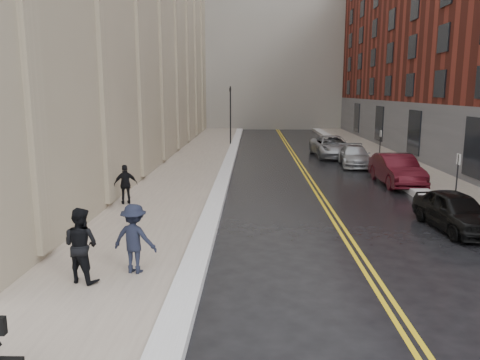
# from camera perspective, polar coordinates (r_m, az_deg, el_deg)

# --- Properties ---
(ground) EXTENTS (160.00, 160.00, 0.00)m
(ground) POSITION_cam_1_polar(r_m,az_deg,el_deg) (12.38, 4.51, -11.91)
(ground) COLOR black
(ground) RESTS_ON ground
(sidewalk_left) EXTENTS (4.00, 64.00, 0.15)m
(sidewalk_left) POSITION_cam_1_polar(r_m,az_deg,el_deg) (28.07, -6.38, 1.08)
(sidewalk_left) COLOR gray
(sidewalk_left) RESTS_ON ground
(sidewalk_right) EXTENTS (3.00, 64.00, 0.15)m
(sidewalk_right) POSITION_cam_1_polar(r_m,az_deg,el_deg) (29.43, 20.65, 0.90)
(sidewalk_right) COLOR gray
(sidewalk_right) RESTS_ON ground
(lane_stripe_a) EXTENTS (0.12, 64.00, 0.01)m
(lane_stripe_a) POSITION_cam_1_polar(r_m,az_deg,el_deg) (27.98, 7.72, 0.87)
(lane_stripe_a) COLOR gold
(lane_stripe_a) RESTS_ON ground
(lane_stripe_b) EXTENTS (0.12, 64.00, 0.01)m
(lane_stripe_b) POSITION_cam_1_polar(r_m,az_deg,el_deg) (28.01, 8.21, 0.86)
(lane_stripe_b) COLOR gold
(lane_stripe_b) RESTS_ON ground
(snow_ridge_left) EXTENTS (0.70, 60.80, 0.26)m
(snow_ridge_left) POSITION_cam_1_polar(r_m,az_deg,el_deg) (27.84, -1.68, 1.17)
(snow_ridge_left) COLOR silver
(snow_ridge_left) RESTS_ON ground
(snow_ridge_right) EXTENTS (0.85, 60.80, 0.30)m
(snow_ridge_right) POSITION_cam_1_polar(r_m,az_deg,el_deg) (28.87, 17.19, 1.08)
(snow_ridge_right) COLOR silver
(snow_ridge_right) RESTS_ON ground
(traffic_signal) EXTENTS (0.18, 0.15, 5.20)m
(traffic_signal) POSITION_cam_1_polar(r_m,az_deg,el_deg) (41.49, -1.18, 8.44)
(traffic_signal) COLOR black
(traffic_signal) RESTS_ON ground
(parking_sign_near) EXTENTS (0.06, 0.35, 2.23)m
(parking_sign_near) POSITION_cam_1_polar(r_m,az_deg,el_deg) (21.48, 24.96, 0.62)
(parking_sign_near) COLOR black
(parking_sign_near) RESTS_ON ground
(parking_sign_far) EXTENTS (0.06, 0.35, 2.23)m
(parking_sign_far) POSITION_cam_1_polar(r_m,az_deg,el_deg) (32.73, 16.71, 4.33)
(parking_sign_far) COLOR black
(parking_sign_far) RESTS_ON ground
(car_black) EXTENTS (2.00, 4.13, 1.36)m
(car_black) POSITION_cam_1_polar(r_m,az_deg,el_deg) (17.90, 24.75, -3.45)
(car_black) COLOR black
(car_black) RESTS_ON ground
(car_maroon) EXTENTS (1.81, 4.83, 1.58)m
(car_maroon) POSITION_cam_1_polar(r_m,az_deg,el_deg) (25.43, 18.55, 1.20)
(car_maroon) COLOR #400B13
(car_maroon) RESTS_ON ground
(car_silver_near) EXTENTS (2.13, 4.61, 1.30)m
(car_silver_near) POSITION_cam_1_polar(r_m,az_deg,el_deg) (31.15, 13.79, 2.86)
(car_silver_near) COLOR #A2A5A9
(car_silver_near) RESTS_ON ground
(car_silver_far) EXTENTS (2.88, 5.68, 1.54)m
(car_silver_far) POSITION_cam_1_polar(r_m,az_deg,el_deg) (35.15, 11.13, 4.03)
(car_silver_far) COLOR #9EA0A6
(car_silver_far) RESTS_ON ground
(pedestrian_a) EXTENTS (1.09, 0.97, 1.87)m
(pedestrian_a) POSITION_cam_1_polar(r_m,az_deg,el_deg) (12.14, -18.82, -7.50)
(pedestrian_a) COLOR black
(pedestrian_a) RESTS_ON sidewalk_left
(pedestrian_b) EXTENTS (1.29, 0.92, 1.81)m
(pedestrian_b) POSITION_cam_1_polar(r_m,az_deg,el_deg) (12.37, -12.74, -6.98)
(pedestrian_b) COLOR black
(pedestrian_b) RESTS_ON sidewalk_left
(pedestrian_c) EXTENTS (1.04, 0.71, 1.64)m
(pedestrian_c) POSITION_cam_1_polar(r_m,az_deg,el_deg) (19.94, -13.75, -0.52)
(pedestrian_c) COLOR black
(pedestrian_c) RESTS_ON sidewalk_left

